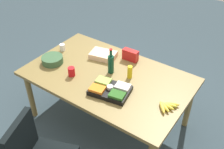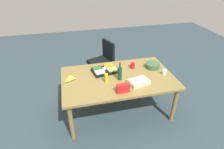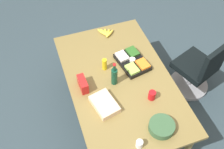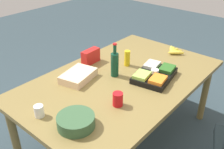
{
  "view_description": "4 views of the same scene",
  "coord_description": "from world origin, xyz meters",
  "px_view_note": "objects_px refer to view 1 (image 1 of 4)",
  "views": [
    {
      "loc": [
        1.48,
        -2.03,
        2.66
      ],
      "look_at": [
        0.08,
        -0.03,
        0.8
      ],
      "focal_mm": 43.23,
      "sensor_mm": 36.0,
      "label": 1
    },
    {
      "loc": [
        0.75,
        2.64,
        2.46
      ],
      "look_at": [
        0.12,
        0.05,
        0.84
      ],
      "focal_mm": 29.89,
      "sensor_mm": 36.0,
      "label": 2
    },
    {
      "loc": [
        -1.77,
        0.72,
        3.2
      ],
      "look_at": [
        0.09,
        0.07,
        0.78
      ],
      "focal_mm": 42.93,
      "sensor_mm": 36.0,
      "label": 3
    },
    {
      "loc": [
        -1.6,
        -1.25,
        1.92
      ],
      "look_at": [
        -0.05,
        0.07,
        0.77
      ],
      "focal_mm": 41.01,
      "sensor_mm": 36.0,
      "label": 4
    }
  ],
  "objects_px": {
    "chip_bag_red": "(130,55)",
    "salad_bowl": "(52,60)",
    "veggie_tray": "(110,90)",
    "red_solo_cup": "(71,72)",
    "wine_bottle": "(111,64)",
    "sheet_cake": "(103,55)",
    "banana_bunch": "(167,106)",
    "mustard_bottle": "(130,72)",
    "paper_cup": "(62,47)",
    "conference_table": "(108,80)"
  },
  "relations": [
    {
      "from": "wine_bottle",
      "to": "salad_bowl",
      "type": "height_order",
      "value": "wine_bottle"
    },
    {
      "from": "sheet_cake",
      "to": "mustard_bottle",
      "type": "bearing_deg",
      "value": -18.44
    },
    {
      "from": "chip_bag_red",
      "to": "veggie_tray",
      "type": "bearing_deg",
      "value": -76.83
    },
    {
      "from": "sheet_cake",
      "to": "paper_cup",
      "type": "bearing_deg",
      "value": -162.43
    },
    {
      "from": "wine_bottle",
      "to": "mustard_bottle",
      "type": "bearing_deg",
      "value": 9.11
    },
    {
      "from": "wine_bottle",
      "to": "veggie_tray",
      "type": "xyz_separation_m",
      "value": [
        0.2,
        -0.3,
        -0.09
      ]
    },
    {
      "from": "paper_cup",
      "to": "salad_bowl",
      "type": "bearing_deg",
      "value": -71.01
    },
    {
      "from": "wine_bottle",
      "to": "mustard_bottle",
      "type": "distance_m",
      "value": 0.24
    },
    {
      "from": "conference_table",
      "to": "paper_cup",
      "type": "bearing_deg",
      "value": 172.52
    },
    {
      "from": "paper_cup",
      "to": "conference_table",
      "type": "bearing_deg",
      "value": -7.48
    },
    {
      "from": "salad_bowl",
      "to": "paper_cup",
      "type": "height_order",
      "value": "paper_cup"
    },
    {
      "from": "wine_bottle",
      "to": "salad_bowl",
      "type": "xyz_separation_m",
      "value": [
        -0.71,
        -0.25,
        -0.08
      ]
    },
    {
      "from": "salad_bowl",
      "to": "red_solo_cup",
      "type": "bearing_deg",
      "value": -9.66
    },
    {
      "from": "conference_table",
      "to": "sheet_cake",
      "type": "bearing_deg",
      "value": 134.19
    },
    {
      "from": "wine_bottle",
      "to": "red_solo_cup",
      "type": "relative_size",
      "value": 2.93
    },
    {
      "from": "salad_bowl",
      "to": "veggie_tray",
      "type": "height_order",
      "value": "veggie_tray"
    },
    {
      "from": "veggie_tray",
      "to": "red_solo_cup",
      "type": "bearing_deg",
      "value": -178.91
    },
    {
      "from": "mustard_bottle",
      "to": "salad_bowl",
      "type": "bearing_deg",
      "value": -163.07
    },
    {
      "from": "banana_bunch",
      "to": "veggie_tray",
      "type": "height_order",
      "value": "veggie_tray"
    },
    {
      "from": "chip_bag_red",
      "to": "salad_bowl",
      "type": "bearing_deg",
      "value": -141.38
    },
    {
      "from": "sheet_cake",
      "to": "banana_bunch",
      "type": "bearing_deg",
      "value": -19.37
    },
    {
      "from": "banana_bunch",
      "to": "veggie_tray",
      "type": "bearing_deg",
      "value": -167.64
    },
    {
      "from": "banana_bunch",
      "to": "veggie_tray",
      "type": "xyz_separation_m",
      "value": [
        -0.61,
        -0.13,
        0.01
      ]
    },
    {
      "from": "conference_table",
      "to": "veggie_tray",
      "type": "relative_size",
      "value": 4.12
    },
    {
      "from": "paper_cup",
      "to": "chip_bag_red",
      "type": "height_order",
      "value": "chip_bag_red"
    },
    {
      "from": "red_solo_cup",
      "to": "paper_cup",
      "type": "distance_m",
      "value": 0.59
    },
    {
      "from": "chip_bag_red",
      "to": "mustard_bottle",
      "type": "relative_size",
      "value": 1.27
    },
    {
      "from": "banana_bunch",
      "to": "mustard_bottle",
      "type": "distance_m",
      "value": 0.61
    },
    {
      "from": "conference_table",
      "to": "chip_bag_red",
      "type": "height_order",
      "value": "chip_bag_red"
    },
    {
      "from": "veggie_tray",
      "to": "salad_bowl",
      "type": "bearing_deg",
      "value": 176.67
    },
    {
      "from": "paper_cup",
      "to": "sheet_cake",
      "type": "bearing_deg",
      "value": 17.57
    },
    {
      "from": "conference_table",
      "to": "salad_bowl",
      "type": "height_order",
      "value": "salad_bowl"
    },
    {
      "from": "salad_bowl",
      "to": "mustard_bottle",
      "type": "xyz_separation_m",
      "value": [
        0.95,
        0.29,
        0.04
      ]
    },
    {
      "from": "conference_table",
      "to": "wine_bottle",
      "type": "distance_m",
      "value": 0.21
    },
    {
      "from": "wine_bottle",
      "to": "veggie_tray",
      "type": "relative_size",
      "value": 0.69
    },
    {
      "from": "chip_bag_red",
      "to": "veggie_tray",
      "type": "height_order",
      "value": "chip_bag_red"
    },
    {
      "from": "banana_bunch",
      "to": "chip_bag_red",
      "type": "bearing_deg",
      "value": 145.2
    },
    {
      "from": "paper_cup",
      "to": "mustard_bottle",
      "type": "height_order",
      "value": "mustard_bottle"
    },
    {
      "from": "paper_cup",
      "to": "veggie_tray",
      "type": "xyz_separation_m",
      "value": [
        1.01,
        -0.34,
        -0.01
      ]
    },
    {
      "from": "wine_bottle",
      "to": "salad_bowl",
      "type": "relative_size",
      "value": 1.22
    },
    {
      "from": "chip_bag_red",
      "to": "sheet_cake",
      "type": "bearing_deg",
      "value": -154.3
    },
    {
      "from": "conference_table",
      "to": "mustard_bottle",
      "type": "relative_size",
      "value": 12.19
    },
    {
      "from": "paper_cup",
      "to": "sheet_cake",
      "type": "xyz_separation_m",
      "value": [
        0.55,
        0.17,
        -0.01
      ]
    },
    {
      "from": "sheet_cake",
      "to": "wine_bottle",
      "type": "bearing_deg",
      "value": -37.81
    },
    {
      "from": "red_solo_cup",
      "to": "sheet_cake",
      "type": "relative_size",
      "value": 0.34
    },
    {
      "from": "mustard_bottle",
      "to": "banana_bunch",
      "type": "bearing_deg",
      "value": -20.18
    },
    {
      "from": "banana_bunch",
      "to": "sheet_cake",
      "type": "height_order",
      "value": "sheet_cake"
    },
    {
      "from": "sheet_cake",
      "to": "chip_bag_red",
      "type": "bearing_deg",
      "value": 25.7
    },
    {
      "from": "red_solo_cup",
      "to": "banana_bunch",
      "type": "distance_m",
      "value": 1.16
    },
    {
      "from": "banana_bunch",
      "to": "sheet_cake",
      "type": "relative_size",
      "value": 0.7
    }
  ]
}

